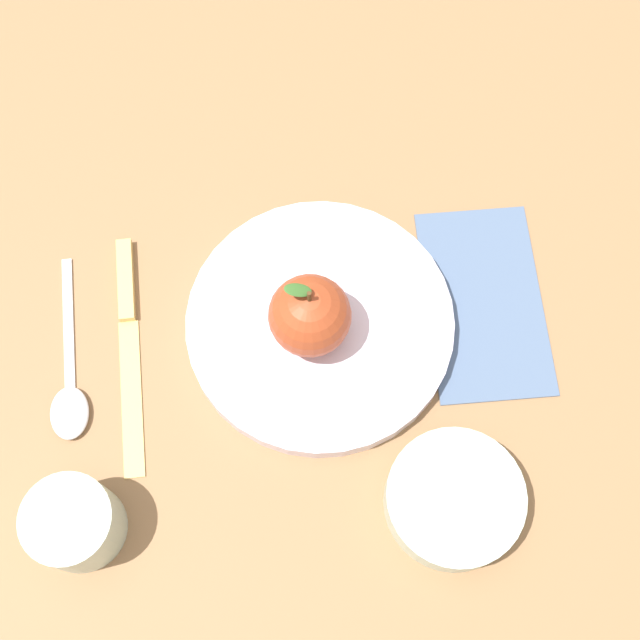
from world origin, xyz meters
name	(u,v)px	position (x,y,z in m)	size (l,w,h in m)	color
ground_plane	(284,338)	(0.00, 0.00, 0.00)	(2.40, 2.40, 0.00)	olive
dinner_plate	(320,323)	(-0.03, -0.02, 0.01)	(0.24, 0.24, 0.02)	silver
apple	(310,316)	(-0.02, -0.01, 0.06)	(0.07, 0.07, 0.09)	#9E3D1E
side_bowl	(454,499)	(-0.19, 0.08, 0.02)	(0.11, 0.11, 0.04)	#B2C6B2
cup	(73,523)	(0.08, 0.22, 0.03)	(0.07, 0.07, 0.06)	#B2C6B2
knife	(128,332)	(0.13, 0.05, 0.00)	(0.13, 0.20, 0.01)	#D8B766
spoon	(69,392)	(0.15, 0.13, 0.01)	(0.11, 0.16, 0.01)	silver
linen_napkin	(484,301)	(-0.15, -0.11, 0.00)	(0.11, 0.19, 0.00)	slate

